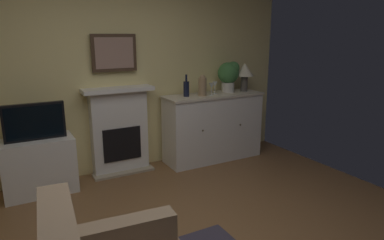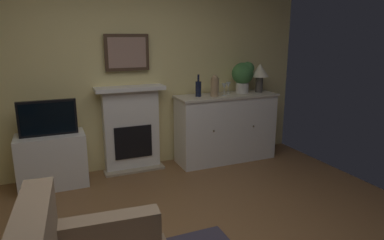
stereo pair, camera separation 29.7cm
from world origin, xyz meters
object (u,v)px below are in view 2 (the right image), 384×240
at_px(framed_picture, 127,53).
at_px(wine_bottle, 198,88).
at_px(sideboard_cabinet, 226,128).
at_px(vase_decorative, 215,86).
at_px(fireplace_unit, 131,129).
at_px(tv_cabinet, 52,161).
at_px(potted_plant_small, 243,74).
at_px(wine_glass_left, 224,87).
at_px(wine_glass_center, 228,85).
at_px(tv_set, 48,118).
at_px(table_lamp, 260,72).

relative_size(framed_picture, wine_bottle, 1.90).
xyz_separation_m(sideboard_cabinet, vase_decorative, (-0.21, -0.05, 0.61)).
distance_m(fireplace_unit, tv_cabinet, 1.02).
bearing_deg(potted_plant_small, wine_glass_left, -163.58).
xyz_separation_m(sideboard_cabinet, wine_bottle, (-0.41, 0.02, 0.57)).
bearing_deg(wine_glass_center, tv_cabinet, -179.62).
relative_size(fireplace_unit, vase_decorative, 3.91).
distance_m(wine_glass_left, tv_cabinet, 2.32).
relative_size(tv_cabinet, tv_set, 1.21).
height_order(wine_glass_center, tv_set, wine_glass_center).
bearing_deg(tv_set, wine_bottle, 0.74).
bearing_deg(tv_set, sideboard_cabinet, 0.21).
xyz_separation_m(vase_decorative, tv_set, (-2.06, 0.04, -0.25)).
xyz_separation_m(tv_cabinet, potted_plant_small, (2.55, 0.03, 0.88)).
xyz_separation_m(framed_picture, wine_glass_center, (1.33, -0.19, -0.46)).
distance_m(sideboard_cabinet, vase_decorative, 0.64).
height_order(sideboard_cabinet, table_lamp, table_lamp).
distance_m(sideboard_cabinet, wine_glass_center, 0.59).
xyz_separation_m(fireplace_unit, sideboard_cabinet, (1.29, -0.18, -0.08)).
xyz_separation_m(table_lamp, tv_cabinet, (-2.79, 0.02, -0.90)).
distance_m(table_lamp, wine_bottle, 0.95).
distance_m(wine_glass_center, vase_decorative, 0.26).
xyz_separation_m(wine_bottle, vase_decorative, (0.21, -0.07, 0.03)).
distance_m(framed_picture, wine_bottle, 1.01).
bearing_deg(framed_picture, sideboard_cabinet, -9.80).
bearing_deg(wine_bottle, fireplace_unit, 169.54).
height_order(table_lamp, wine_glass_center, table_lamp).
height_order(framed_picture, sideboard_cabinet, framed_picture).
bearing_deg(wine_bottle, framed_picture, 166.70).
relative_size(tv_cabinet, potted_plant_small, 1.74).
bearing_deg(wine_bottle, wine_glass_left, -12.21).
xyz_separation_m(sideboard_cabinet, tv_cabinet, (-2.26, 0.02, -0.16)).
relative_size(table_lamp, wine_glass_left, 2.42).
relative_size(framed_picture, sideboard_cabinet, 0.39).
bearing_deg(table_lamp, wine_bottle, 179.04).
bearing_deg(tv_cabinet, table_lamp, -0.31).
relative_size(vase_decorative, tv_cabinet, 0.37).
bearing_deg(wine_glass_left, wine_glass_center, 39.04).
xyz_separation_m(fireplace_unit, wine_bottle, (0.88, -0.16, 0.49)).
bearing_deg(wine_glass_center, wine_glass_left, -140.96).
bearing_deg(tv_set, fireplace_unit, 10.77).
distance_m(fireplace_unit, wine_bottle, 1.02).
height_order(table_lamp, tv_set, table_lamp).
bearing_deg(tv_cabinet, tv_set, -90.00).
height_order(fireplace_unit, tv_cabinet, fireplace_unit).
height_order(tv_set, potted_plant_small, potted_plant_small).
distance_m(fireplace_unit, sideboard_cabinet, 1.30).
height_order(sideboard_cabinet, vase_decorative, vase_decorative).
bearing_deg(wine_glass_left, vase_decorative, 176.36).
height_order(table_lamp, wine_glass_left, table_lamp).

